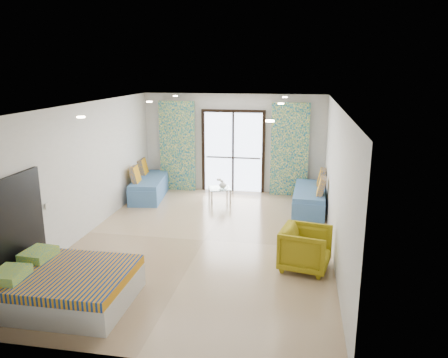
% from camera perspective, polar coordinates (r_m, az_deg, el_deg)
% --- Properties ---
extents(floor, '(5.00, 7.50, 0.01)m').
position_cam_1_polar(floor, '(8.90, -2.58, -7.99)').
color(floor, '#967959').
rests_on(floor, ground).
extents(ceiling, '(5.00, 7.50, 0.01)m').
position_cam_1_polar(ceiling, '(8.26, -2.80, 9.61)').
color(ceiling, silver).
rests_on(ceiling, ground).
extents(wall_back, '(5.00, 0.01, 2.70)m').
position_cam_1_polar(wall_back, '(12.09, 1.23, 4.69)').
color(wall_back, silver).
rests_on(wall_back, ground).
extents(wall_front, '(5.00, 0.01, 2.70)m').
position_cam_1_polar(wall_front, '(5.07, -12.14, -9.61)').
color(wall_front, silver).
rests_on(wall_front, ground).
extents(wall_left, '(0.01, 7.50, 2.70)m').
position_cam_1_polar(wall_left, '(9.34, -17.83, 1.10)').
color(wall_left, silver).
rests_on(wall_left, ground).
extents(wall_right, '(0.01, 7.50, 2.70)m').
position_cam_1_polar(wall_right, '(8.31, 14.39, -0.26)').
color(wall_right, silver).
rests_on(wall_right, ground).
extents(balcony_door, '(1.76, 0.08, 2.28)m').
position_cam_1_polar(balcony_door, '(12.07, 1.20, 4.23)').
color(balcony_door, black).
rests_on(balcony_door, floor).
extents(balcony_rail, '(1.52, 0.03, 0.04)m').
position_cam_1_polar(balcony_rail, '(12.14, 1.20, 2.81)').
color(balcony_rail, '#595451').
rests_on(balcony_rail, balcony_door).
extents(curtain_left, '(1.00, 0.10, 2.50)m').
position_cam_1_polar(curtain_left, '(12.26, -6.10, 4.27)').
color(curtain_left, white).
rests_on(curtain_left, floor).
extents(curtain_right, '(1.00, 0.10, 2.50)m').
position_cam_1_polar(curtain_right, '(11.79, 8.57, 3.79)').
color(curtain_right, white).
rests_on(curtain_right, floor).
extents(downlight_a, '(0.12, 0.12, 0.02)m').
position_cam_1_polar(downlight_a, '(6.87, -18.19, 7.70)').
color(downlight_a, '#FFE0B2').
rests_on(downlight_a, ceiling).
extents(downlight_b, '(0.12, 0.12, 0.02)m').
position_cam_1_polar(downlight_b, '(6.08, 6.01, 7.55)').
color(downlight_b, '#FFE0B2').
rests_on(downlight_b, ceiling).
extents(downlight_c, '(0.12, 0.12, 0.02)m').
position_cam_1_polar(downlight_c, '(9.61, -9.74, 9.91)').
color(downlight_c, '#FFE0B2').
rests_on(downlight_c, ceiling).
extents(downlight_d, '(0.12, 0.12, 0.02)m').
position_cam_1_polar(downlight_d, '(9.06, 7.44, 9.74)').
color(downlight_d, '#FFE0B2').
rests_on(downlight_d, ceiling).
extents(downlight_e, '(0.12, 0.12, 0.02)m').
position_cam_1_polar(downlight_e, '(11.51, -6.36, 10.73)').
color(downlight_e, '#FFE0B2').
rests_on(downlight_e, ceiling).
extents(downlight_f, '(0.12, 0.12, 0.02)m').
position_cam_1_polar(downlight_f, '(11.06, 7.96, 10.54)').
color(downlight_f, '#FFE0B2').
rests_on(downlight_f, ceiling).
extents(switch_plate, '(0.02, 0.10, 0.10)m').
position_cam_1_polar(switch_plate, '(8.19, -22.14, -3.27)').
color(switch_plate, silver).
rests_on(switch_plate, wall_left).
extents(bed, '(1.84, 1.50, 0.63)m').
position_cam_1_polar(bed, '(7.00, -19.90, -13.02)').
color(bed, silver).
rests_on(bed, floor).
extents(daybed_left, '(0.99, 2.00, 0.95)m').
position_cam_1_polar(daybed_left, '(11.85, -9.75, -0.94)').
color(daybed_left, '#446DA2').
rests_on(daybed_left, floor).
extents(daybed_right, '(0.81, 1.93, 0.94)m').
position_cam_1_polar(daybed_right, '(10.85, 11.18, -2.46)').
color(daybed_right, '#446DA2').
rests_on(daybed_right, floor).
extents(coffee_table, '(0.70, 0.70, 0.63)m').
position_cam_1_polar(coffee_table, '(11.28, -0.58, -1.37)').
color(coffee_table, silver).
rests_on(coffee_table, floor).
extents(vase, '(0.25, 0.26, 0.19)m').
position_cam_1_polar(vase, '(11.25, -0.16, -0.69)').
color(vase, white).
rests_on(vase, coffee_table).
extents(armchair, '(0.89, 0.93, 0.82)m').
position_cam_1_polar(armchair, '(7.68, 10.61, -8.66)').
color(armchair, '#9C8914').
rests_on(armchair, floor).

